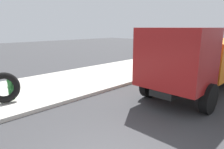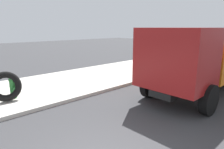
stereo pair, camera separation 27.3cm
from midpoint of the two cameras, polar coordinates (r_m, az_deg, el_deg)
sidewalk_curb at (r=10.07m, az=-28.73°, el=-5.44°), size 36.00×5.00×0.15m
fire_hydrant at (r=9.16m, az=-27.39°, el=-3.35°), size 0.26×0.60×0.92m
loose_tire at (r=8.89m, az=-28.97°, el=-3.23°), size 1.25×0.76×1.20m
dump_truck_orange at (r=10.02m, az=22.81°, el=4.13°), size 7.02×2.84×3.00m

